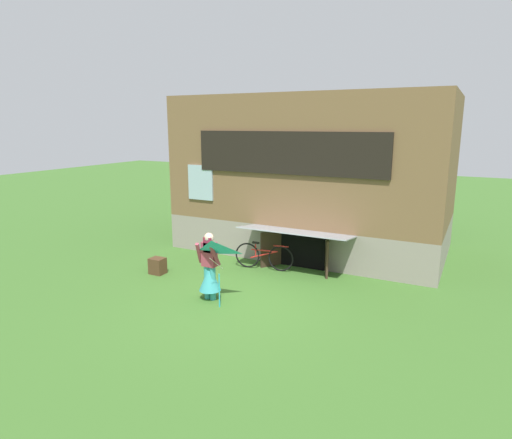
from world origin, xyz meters
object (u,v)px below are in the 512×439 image
at_px(bicycle_red, 264,256).
at_px(wooden_crate, 158,266).
at_px(kite, 212,257).
at_px(person, 210,272).

relative_size(bicycle_red, wooden_crate, 3.85).
height_order(kite, bicycle_red, kite).
xyz_separation_m(kite, wooden_crate, (-2.71, 1.37, -1.03)).
distance_m(kite, bicycle_red, 3.19).
bearing_deg(person, wooden_crate, 160.68).
distance_m(person, bicycle_red, 2.57).
xyz_separation_m(person, kite, (0.41, -0.51, 0.57)).
bearing_deg(kite, bicycle_red, 94.38).
height_order(person, wooden_crate, person).
bearing_deg(person, bicycle_red, 87.13).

